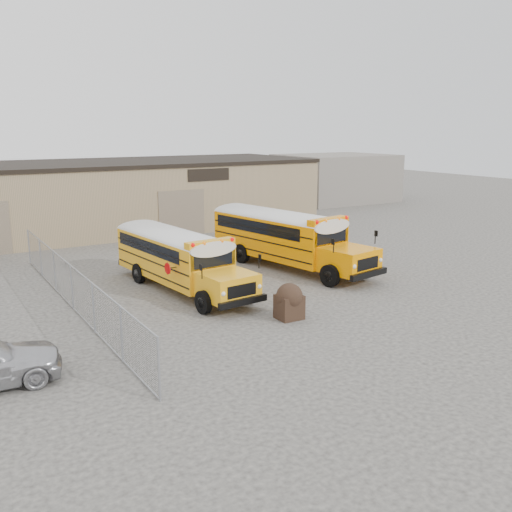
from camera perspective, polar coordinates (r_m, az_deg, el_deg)
ground at (r=22.99m, az=-1.21°, el=-4.91°), size 120.00×120.00×0.00m
warehouse at (r=40.73m, az=-15.54°, el=5.83°), size 30.20×10.20×4.67m
chainlink_fence at (r=23.33m, az=-17.92°, el=-2.97°), size 0.07×18.07×1.81m
distant_building_right at (r=55.59m, az=7.92°, el=7.75°), size 10.00×8.00×4.40m
school_bus_left at (r=29.95m, az=-12.90°, el=1.94°), size 3.10×9.11×2.62m
school_bus_right at (r=33.41m, az=-4.27°, el=3.61°), size 4.08×10.14×2.89m
tarp_bundle at (r=21.23m, az=3.35°, el=-4.47°), size 1.00×1.00×1.36m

